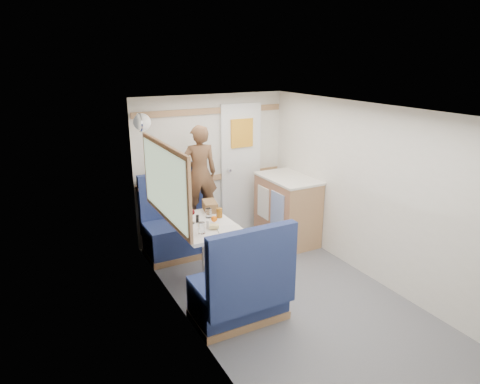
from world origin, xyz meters
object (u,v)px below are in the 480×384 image
galley_counter (287,209)px  person (200,173)px  bench_far (179,231)px  beer_glass (219,213)px  dinette_table (205,236)px  tumbler_mid (190,214)px  cheese_block (214,226)px  tumbler_right (208,213)px  duffel_bag (176,173)px  bench_near (241,294)px  bread_loaf (210,206)px  wine_glass (192,213)px  tumbler_left (202,228)px  tray (230,232)px  pepper_grinder (197,219)px  orange_fruit (214,219)px  salt_grinder (208,224)px  dome_light (142,122)px

galley_counter → person: person is taller
bench_far → beer_glass: 0.93m
dinette_table → tumbler_mid: size_ratio=8.42×
dinette_table → cheese_block: size_ratio=9.18×
galley_counter → person: bearing=168.2°
tumbler_right → duffel_bag: bearing=92.1°
person → duffel_bag: (-0.21, 0.32, -0.05)m
dinette_table → bench_near: bearing=-90.0°
person → bread_loaf: bearing=92.0°
dinette_table → bread_loaf: bearing=57.7°
cheese_block → wine_glass: wine_glass is taller
galley_counter → tumbler_left: 1.81m
bench_far → tray: size_ratio=3.25×
tumbler_right → pepper_grinder: tumbler_right is taller
bench_far → galley_counter: 1.51m
duffel_bag → cheese_block: size_ratio=4.94×
tumbler_mid → tumbler_right: (0.20, -0.06, 0.00)m
person → beer_glass: bearing=94.8°
dinette_table → bench_near: bench_near is taller
tumbler_right → bread_loaf: size_ratio=0.41×
dinette_table → duffel_bag: bearing=86.0°
person → cheese_block: (-0.26, -1.00, -0.31)m
galley_counter → orange_fruit: galley_counter is taller
bench_near → beer_glass: size_ratio=9.55×
bench_near → duffel_bag: (0.08, 1.98, 0.72)m
galley_counter → wine_glass: 1.70m
salt_grinder → person: bearing=71.8°
bench_far → beer_glass: size_ratio=9.55×
bread_loaf → tumbler_mid: bearing=-154.1°
orange_fruit → tumbler_mid: (-0.19, 0.25, 0.00)m
orange_fruit → beer_glass: size_ratio=0.63×
bench_far → wine_glass: bearing=-98.6°
tray → tumbler_right: size_ratio=2.95×
tumbler_left → pepper_grinder: size_ratio=1.37×
tray → dome_light: bearing=113.8°
duffel_bag → tray: 1.51m
dome_light → tray: 1.67m
galley_counter → person: size_ratio=0.75×
orange_fruit → beer_glass: bearing=47.3°
dinette_table → pepper_grinder: pepper_grinder is taller
tumbler_mid → salt_grinder: 0.35m
cheese_block → galley_counter: bearing=27.5°
tray → tumbler_left: bearing=156.7°
bread_loaf → orange_fruit: bearing=-107.7°
orange_fruit → tumbler_mid: size_ratio=0.63×
bench_far → bench_near: 1.73m
bench_far → galley_counter: bearing=-12.1°
tumbler_mid → salt_grinder: bearing=-78.8°
wine_glass → tumbler_left: bearing=-92.7°
dinette_table → wine_glass: 0.31m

